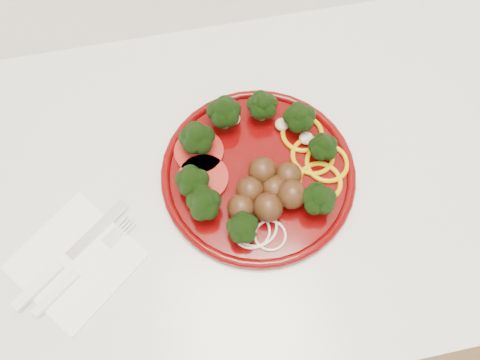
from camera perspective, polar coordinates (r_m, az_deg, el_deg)
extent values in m
cube|color=silver|center=(1.15, -5.21, -10.27)|extent=(2.40, 0.60, 0.87)
cube|color=silver|center=(0.72, -8.17, -1.74)|extent=(2.40, 0.60, 0.03)
cylinder|color=#4A0304|center=(0.71, 2.22, 0.71)|extent=(0.29, 0.29, 0.01)
torus|color=#4A0304|center=(0.70, 2.24, 0.91)|extent=(0.29, 0.29, 0.01)
sphere|color=#412310|center=(0.66, 0.13, -3.33)|extent=(0.04, 0.04, 0.04)
sphere|color=#412310|center=(0.68, 5.89, 0.60)|extent=(0.04, 0.04, 0.04)
sphere|color=#412310|center=(0.66, 3.44, -3.35)|extent=(0.04, 0.04, 0.04)
sphere|color=#412310|center=(0.67, 6.28, -1.95)|extent=(0.04, 0.04, 0.04)
sphere|color=#412310|center=(0.68, 2.72, 0.96)|extent=(0.04, 0.04, 0.04)
sphere|color=#412310|center=(0.67, 4.19, -0.97)|extent=(0.04, 0.04, 0.04)
sphere|color=#412310|center=(0.67, 1.21, -1.22)|extent=(0.04, 0.04, 0.04)
torus|color=#C18D07|center=(0.72, 8.85, 2.96)|extent=(0.07, 0.07, 0.01)
torus|color=#C18D07|center=(0.70, 9.71, -0.24)|extent=(0.07, 0.07, 0.01)
torus|color=#C18D07|center=(0.74, 7.60, 5.66)|extent=(0.07, 0.07, 0.01)
torus|color=#C18D07|center=(0.72, 10.55, 2.07)|extent=(0.07, 0.07, 0.01)
cylinder|color=#720A07|center=(0.72, -5.02, 3.45)|extent=(0.08, 0.08, 0.01)
cylinder|color=#720A07|center=(0.70, -4.50, 0.24)|extent=(0.08, 0.08, 0.01)
torus|color=beige|center=(0.67, 1.38, -6.15)|extent=(0.06, 0.06, 0.00)
torus|color=beige|center=(0.67, 3.69, -6.73)|extent=(0.05, 0.05, 0.00)
torus|color=beige|center=(0.67, 1.88, -5.56)|extent=(0.06, 0.06, 0.00)
ellipsoid|color=#C6B793|center=(0.73, 5.12, 6.72)|extent=(0.02, 0.02, 0.02)
ellipsoid|color=#C6B793|center=(0.74, -0.79, 7.44)|extent=(0.02, 0.02, 0.02)
ellipsoid|color=#C6B793|center=(0.73, 8.05, 5.05)|extent=(0.02, 0.02, 0.02)
cube|color=white|center=(0.71, -19.40, -9.28)|extent=(0.21, 0.21, 0.00)
cube|color=silver|center=(0.71, -16.97, -5.80)|extent=(0.09, 0.08, 0.00)
cube|color=white|center=(0.71, -23.37, -11.75)|extent=(0.07, 0.06, 0.01)
cube|color=white|center=(0.70, -21.49, -12.71)|extent=(0.07, 0.06, 0.01)
cube|color=silver|center=(0.70, -15.30, -6.91)|extent=(0.03, 0.03, 0.00)
cube|color=silver|center=(0.69, -13.46, -6.01)|extent=(0.02, 0.02, 0.00)
cube|color=silver|center=(0.70, -13.77, -5.72)|extent=(0.02, 0.02, 0.00)
cube|color=silver|center=(0.70, -14.08, -5.43)|extent=(0.02, 0.02, 0.00)
cube|color=silver|center=(0.70, -14.39, -5.14)|extent=(0.02, 0.02, 0.00)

